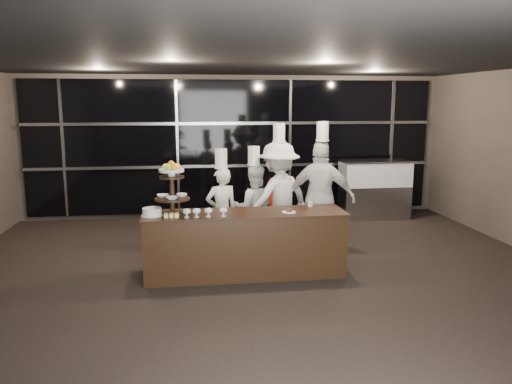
{
  "coord_description": "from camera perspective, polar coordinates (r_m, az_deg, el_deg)",
  "views": [
    {
      "loc": [
        -1.01,
        -5.65,
        2.45
      ],
      "look_at": [
        -0.02,
        1.44,
        1.15
      ],
      "focal_mm": 35.0,
      "sensor_mm": 36.0,
      "label": 1
    }
  ],
  "objects": [
    {
      "name": "layer_cake",
      "position": [
        6.92,
        -11.8,
        -2.25
      ],
      "size": [
        0.3,
        0.3,
        0.11
      ],
      "color": "white",
      "rests_on": "buffet_counter"
    },
    {
      "name": "window_wall",
      "position": [
        10.67,
        -2.48,
        5.2
      ],
      "size": [
        8.6,
        0.1,
        2.8
      ],
      "color": "black",
      "rests_on": "ground"
    },
    {
      "name": "chef_a",
      "position": [
        7.96,
        -3.94,
        -2.05
      ],
      "size": [
        0.59,
        0.47,
        1.73
      ],
      "color": "silver",
      "rests_on": "ground"
    },
    {
      "name": "buffet_counter",
      "position": [
        7.12,
        -1.27,
        -5.9
      ],
      "size": [
        2.84,
        0.74,
        0.92
      ],
      "color": "black",
      "rests_on": "ground"
    },
    {
      "name": "display_stand",
      "position": [
        6.88,
        -9.6,
        0.86
      ],
      "size": [
        0.48,
        0.48,
        0.74
      ],
      "color": "black",
      "rests_on": "buffet_counter"
    },
    {
      "name": "small_plate",
      "position": [
        7.0,
        3.79,
        -2.23
      ],
      "size": [
        0.2,
        0.2,
        0.05
      ],
      "color": "white",
      "rests_on": "buffet_counter"
    },
    {
      "name": "display_case",
      "position": [
        10.84,
        13.39,
        0.65
      ],
      "size": [
        1.44,
        0.63,
        1.24
      ],
      "color": "#A5A5AA",
      "rests_on": "ground"
    },
    {
      "name": "compotes",
      "position": [
        6.73,
        -5.99,
        -2.19
      ],
      "size": [
        0.6,
        0.11,
        0.12
      ],
      "color": "silver",
      "rests_on": "buffet_counter"
    },
    {
      "name": "chef_cup",
      "position": [
        7.42,
        6.22,
        -1.4
      ],
      "size": [
        0.08,
        0.08,
        0.07
      ],
      "primitive_type": "cylinder",
      "color": "white",
      "rests_on": "buffet_counter"
    },
    {
      "name": "chef_d",
      "position": [
        8.05,
        7.45,
        -0.63
      ],
      "size": [
        1.17,
        0.85,
        2.15
      ],
      "color": "silver",
      "rests_on": "ground"
    },
    {
      "name": "pastry_squares",
      "position": [
        6.8,
        -9.63,
        -2.63
      ],
      "size": [
        0.2,
        0.13,
        0.05
      ],
      "color": "#FFEE7C",
      "rests_on": "buffet_counter"
    },
    {
      "name": "chef_b",
      "position": [
        8.21,
        -0.25,
        -1.73
      ],
      "size": [
        0.73,
        0.58,
        1.74
      ],
      "color": "white",
      "rests_on": "ground"
    },
    {
      "name": "chef_c",
      "position": [
        8.14,
        2.59,
        -0.58
      ],
      "size": [
        1.35,
        1.14,
        2.12
      ],
      "color": "silver",
      "rests_on": "ground"
    },
    {
      "name": "room",
      "position": [
        5.82,
        2.17,
        0.88
      ],
      "size": [
        10.0,
        10.0,
        10.0
      ],
      "color": "black",
      "rests_on": "ground"
    }
  ]
}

